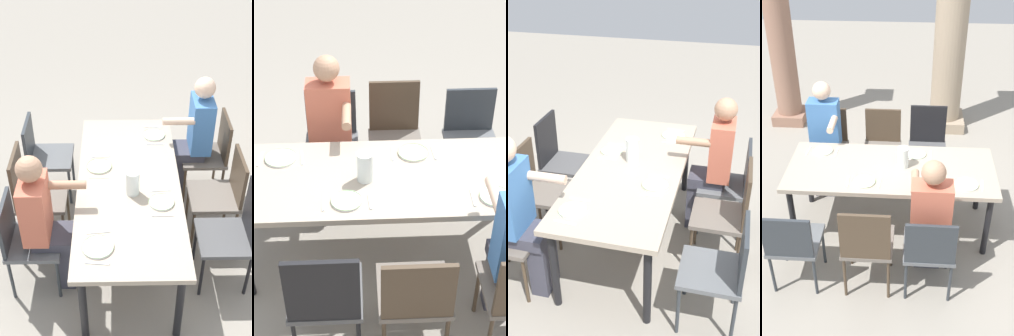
% 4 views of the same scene
% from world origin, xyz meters
% --- Properties ---
extents(ground_plane, '(16.00, 16.00, 0.00)m').
position_xyz_m(ground_plane, '(0.00, 0.00, 0.00)').
color(ground_plane, gray).
extents(dining_table, '(2.05, 0.87, 0.75)m').
position_xyz_m(dining_table, '(0.00, 0.00, 0.68)').
color(dining_table, tan).
rests_on(dining_table, ground).
extents(chair_west_north, '(0.44, 0.44, 0.89)m').
position_xyz_m(chair_west_north, '(-0.80, 0.85, 0.52)').
color(chair_west_north, '#6A6158').
rests_on(chair_west_north, ground).
extents(chair_west_south, '(0.44, 0.44, 0.87)m').
position_xyz_m(chair_west_south, '(-0.80, -0.85, 0.51)').
color(chair_west_south, '#5B5E61').
rests_on(chair_west_south, ground).
extents(chair_mid_north, '(0.44, 0.44, 0.90)m').
position_xyz_m(chair_mid_north, '(-0.15, 0.85, 0.52)').
color(chair_mid_north, '#6A6158').
rests_on(chair_mid_north, ground).
extents(chair_mid_south, '(0.44, 0.44, 0.95)m').
position_xyz_m(chair_mid_south, '(-0.15, -0.86, 0.55)').
color(chair_mid_south, '#6A6158').
rests_on(chair_mid_south, ground).
extents(chair_east_north, '(0.44, 0.44, 0.96)m').
position_xyz_m(chair_east_north, '(0.38, 0.86, 0.55)').
color(chair_east_north, '#4F4F50').
rests_on(chair_east_north, ground).
extents(chair_east_south, '(0.44, 0.44, 0.88)m').
position_xyz_m(chair_east_south, '(0.38, -0.85, 0.51)').
color(chair_east_south, '#5B5E61').
rests_on(chair_east_south, ground).
extents(diner_woman_green, '(0.35, 0.49, 1.33)m').
position_xyz_m(diner_woman_green, '(-0.79, 0.66, 0.71)').
color(diner_woman_green, '#3F3F4C').
rests_on(diner_woman_green, ground).
extents(diner_man_white, '(0.35, 0.49, 1.31)m').
position_xyz_m(diner_man_white, '(0.37, -0.66, 0.70)').
color(diner_man_white, '#3F3F4C').
rests_on(diner_man_white, ground).
extents(stone_column_near, '(0.47, 0.47, 2.71)m').
position_xyz_m(stone_column_near, '(-1.69, 2.32, 1.33)').
color(stone_column_near, '#936B56').
rests_on(stone_column_near, ground).
extents(stone_column_centre, '(0.57, 0.57, 2.76)m').
position_xyz_m(stone_column_centre, '(0.66, 2.32, 1.36)').
color(stone_column_centre, tan).
rests_on(stone_column_centre, ground).
extents(plate_0, '(0.22, 0.22, 0.02)m').
position_xyz_m(plate_0, '(-0.73, 0.26, 0.76)').
color(plate_0, white).
rests_on(plate_0, dining_table).
extents(fork_0, '(0.03, 0.17, 0.01)m').
position_xyz_m(fork_0, '(-0.88, 0.26, 0.75)').
color(fork_0, silver).
rests_on(fork_0, dining_table).
extents(spoon_0, '(0.02, 0.17, 0.01)m').
position_xyz_m(spoon_0, '(-0.58, 0.26, 0.75)').
color(spoon_0, silver).
rests_on(spoon_0, dining_table).
extents(plate_1, '(0.22, 0.22, 0.02)m').
position_xyz_m(plate_1, '(-0.24, -0.26, 0.76)').
color(plate_1, white).
rests_on(plate_1, dining_table).
extents(fork_1, '(0.03, 0.17, 0.01)m').
position_xyz_m(fork_1, '(-0.39, -0.26, 0.75)').
color(fork_1, silver).
rests_on(fork_1, dining_table).
extents(spoon_1, '(0.02, 0.17, 0.01)m').
position_xyz_m(spoon_1, '(-0.09, -0.26, 0.75)').
color(spoon_1, silver).
rests_on(spoon_1, dining_table).
extents(plate_2, '(0.21, 0.21, 0.02)m').
position_xyz_m(plate_2, '(0.24, 0.26, 0.76)').
color(plate_2, white).
rests_on(plate_2, dining_table).
extents(fork_2, '(0.03, 0.17, 0.01)m').
position_xyz_m(fork_2, '(0.09, 0.26, 0.75)').
color(fork_2, silver).
rests_on(fork_2, dining_table).
extents(spoon_2, '(0.02, 0.17, 0.01)m').
position_xyz_m(spoon_2, '(0.39, 0.26, 0.75)').
color(spoon_2, silver).
rests_on(spoon_2, dining_table).
extents(plate_3, '(0.23, 0.23, 0.02)m').
position_xyz_m(plate_3, '(0.71, -0.24, 0.76)').
color(plate_3, white).
rests_on(plate_3, dining_table).
extents(fork_3, '(0.03, 0.17, 0.01)m').
position_xyz_m(fork_3, '(0.56, -0.24, 0.75)').
color(fork_3, silver).
rests_on(fork_3, dining_table).
extents(spoon_3, '(0.03, 0.17, 0.01)m').
position_xyz_m(spoon_3, '(0.86, -0.24, 0.75)').
color(spoon_3, silver).
rests_on(spoon_3, dining_table).
extents(water_pitcher, '(0.11, 0.11, 0.22)m').
position_xyz_m(water_pitcher, '(0.12, 0.03, 0.84)').
color(water_pitcher, white).
rests_on(water_pitcher, dining_table).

